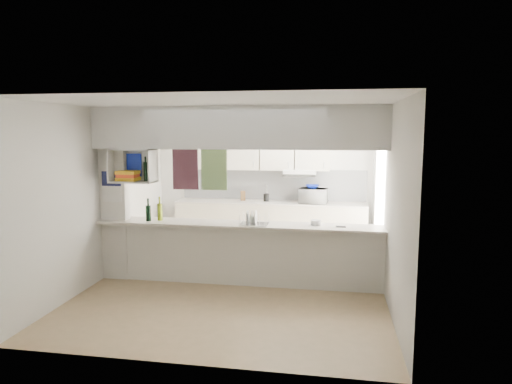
% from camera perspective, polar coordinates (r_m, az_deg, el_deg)
% --- Properties ---
extents(floor, '(4.80, 4.80, 0.00)m').
position_cam_1_polar(floor, '(6.92, -2.30, -11.40)').
color(floor, '#9A8159').
rests_on(floor, ground).
extents(ceiling, '(4.80, 4.80, 0.00)m').
position_cam_1_polar(ceiling, '(6.55, -2.42, 10.65)').
color(ceiling, white).
rests_on(ceiling, wall_back).
extents(wall_back, '(4.20, 0.00, 4.20)m').
position_cam_1_polar(wall_back, '(8.95, 0.83, 1.49)').
color(wall_back, silver).
rests_on(wall_back, floor).
extents(wall_left, '(0.00, 4.80, 4.80)m').
position_cam_1_polar(wall_left, '(7.34, -18.62, -0.25)').
color(wall_left, silver).
rests_on(wall_left, floor).
extents(wall_right, '(0.00, 4.80, 4.80)m').
position_cam_1_polar(wall_right, '(6.51, 16.04, -1.10)').
color(wall_right, silver).
rests_on(wall_right, floor).
extents(servery_partition, '(4.20, 0.50, 2.60)m').
position_cam_1_polar(servery_partition, '(6.61, -3.84, 2.44)').
color(servery_partition, silver).
rests_on(servery_partition, floor).
extents(cubby_shelf, '(0.65, 0.35, 0.50)m').
position_cam_1_polar(cubby_shelf, '(7.00, -15.15, 2.91)').
color(cubby_shelf, white).
rests_on(cubby_shelf, bulkhead).
extents(kitchen_run, '(3.60, 0.63, 2.24)m').
position_cam_1_polar(kitchen_run, '(8.74, 1.60, -1.81)').
color(kitchen_run, beige).
rests_on(kitchen_run, floor).
extents(microwave, '(0.55, 0.41, 0.28)m').
position_cam_1_polar(microwave, '(8.54, 7.20, -0.49)').
color(microwave, white).
rests_on(microwave, bench_top).
extents(bowl, '(0.25, 0.25, 0.06)m').
position_cam_1_polar(bowl, '(8.54, 7.04, 0.67)').
color(bowl, '#0E209B').
rests_on(bowl, microwave).
extents(dish_rack, '(0.40, 0.30, 0.22)m').
position_cam_1_polar(dish_rack, '(6.55, -0.22, -3.36)').
color(dish_rack, silver).
rests_on(dish_rack, breakfast_bar).
extents(cup, '(0.16, 0.16, 0.10)m').
position_cam_1_polar(cup, '(6.58, -0.32, -3.51)').
color(cup, white).
rests_on(cup, dish_rack).
extents(wine_bottles, '(0.23, 0.16, 0.36)m').
position_cam_1_polar(wine_bottles, '(7.00, -12.59, -2.45)').
color(wine_bottles, black).
rests_on(wine_bottles, breakfast_bar).
extents(plastic_tubs, '(0.49, 0.18, 0.07)m').
position_cam_1_polar(plastic_tubs, '(6.58, 7.68, -3.84)').
color(plastic_tubs, silver).
rests_on(plastic_tubs, breakfast_bar).
extents(utensil_jar, '(0.11, 0.11, 0.15)m').
position_cam_1_polar(utensil_jar, '(8.73, 1.28, -0.70)').
color(utensil_jar, black).
rests_on(utensil_jar, bench_top).
extents(knife_block, '(0.11, 0.09, 0.19)m').
position_cam_1_polar(knife_block, '(8.83, -1.64, -0.47)').
color(knife_block, '#4C331A').
rests_on(knife_block, bench_top).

